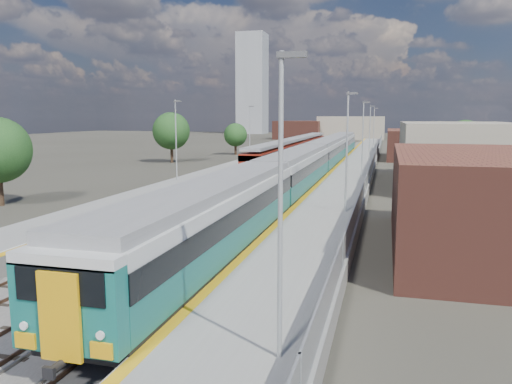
% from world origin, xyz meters
% --- Properties ---
extents(ground, '(320.00, 320.00, 0.00)m').
position_xyz_m(ground, '(0.00, 50.00, 0.00)').
color(ground, '#47443A').
rests_on(ground, ground).
extents(ballast_bed, '(10.50, 155.00, 0.06)m').
position_xyz_m(ballast_bed, '(-2.25, 52.50, 0.03)').
color(ballast_bed, '#565451').
rests_on(ballast_bed, ground).
extents(tracks, '(8.96, 160.00, 0.17)m').
position_xyz_m(tracks, '(-1.65, 54.18, 0.11)').
color(tracks, '#4C3323').
rests_on(tracks, ground).
extents(platform_right, '(4.70, 155.00, 8.52)m').
position_xyz_m(platform_right, '(5.28, 52.49, 0.54)').
color(platform_right, slate).
rests_on(platform_right, ground).
extents(platform_left, '(4.30, 155.00, 8.52)m').
position_xyz_m(platform_left, '(-9.05, 52.49, 0.52)').
color(platform_left, slate).
rests_on(platform_left, ground).
extents(buildings, '(72.00, 185.50, 40.00)m').
position_xyz_m(buildings, '(-18.12, 138.60, 10.70)').
color(buildings, brown).
rests_on(buildings, ground).
extents(green_train, '(3.10, 86.12, 3.41)m').
position_xyz_m(green_train, '(1.50, 43.48, 2.40)').
color(green_train, black).
rests_on(green_train, ground).
extents(red_train, '(2.72, 55.12, 3.43)m').
position_xyz_m(red_train, '(-5.50, 70.58, 2.03)').
color(red_train, black).
rests_on(red_train, ground).
extents(tree_b, '(5.64, 5.64, 7.64)m').
position_xyz_m(tree_b, '(-22.79, 60.83, 4.81)').
color(tree_b, '#382619').
rests_on(tree_b, ground).
extents(tree_c, '(4.27, 4.27, 5.79)m').
position_xyz_m(tree_c, '(-18.03, 78.51, 3.64)').
color(tree_c, '#382619').
rests_on(tree_c, ground).
extents(tree_d, '(4.84, 4.84, 6.56)m').
position_xyz_m(tree_d, '(19.32, 64.65, 4.13)').
color(tree_d, '#382619').
rests_on(tree_d, ground).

